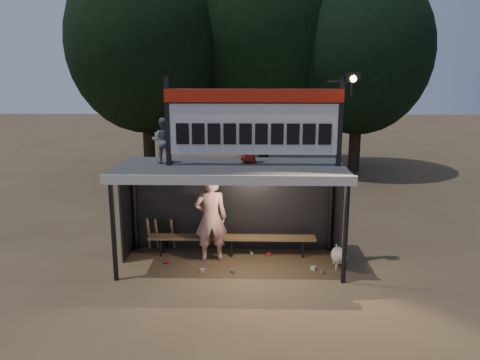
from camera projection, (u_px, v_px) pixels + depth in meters
name	position (u px, v px, depth m)	size (l,w,h in m)	color
ground	(231.00, 264.00, 10.76)	(80.00, 80.00, 0.00)	brown
player	(211.00, 218.00, 10.79)	(0.75, 0.49, 2.06)	white
child_a	(163.00, 140.00, 10.42)	(0.49, 0.38, 1.01)	slate
child_b	(249.00, 141.00, 10.45)	(0.48, 0.31, 0.99)	#AF1F1A
dugout_shelter	(231.00, 184.00, 10.59)	(5.10, 2.08, 2.32)	#373739
scoreboard_assembly	(256.00, 120.00, 9.99)	(4.10, 0.27, 1.99)	black
bench	(232.00, 238.00, 11.20)	(4.00, 0.35, 0.48)	olive
tree_left	(145.00, 43.00, 19.37)	(6.46, 6.46, 9.27)	#2F2015
tree_mid	(265.00, 29.00, 20.56)	(7.22, 7.22, 10.36)	black
tree_right	(360.00, 51.00, 19.71)	(6.08, 6.08, 8.72)	#2E2114
dog	(339.00, 256.00, 10.53)	(0.36, 0.81, 0.49)	#F0E3D0
bats	(161.00, 234.00, 11.51)	(0.68, 0.35, 0.84)	#A17E4B
litter	(256.00, 262.00, 10.78)	(3.58, 1.45, 0.08)	#AA221D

